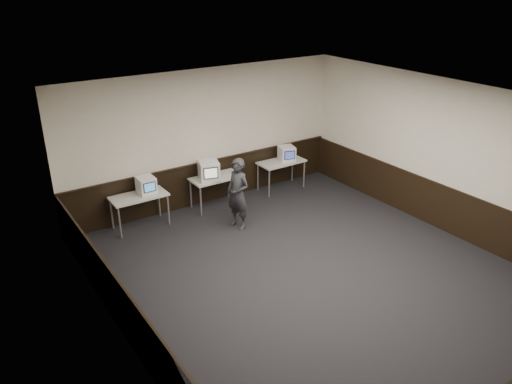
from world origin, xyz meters
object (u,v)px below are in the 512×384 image
(emac_center, at_px, (209,170))
(person, at_px, (238,194))
(desk_center, at_px, (216,180))
(desk_left, at_px, (139,198))
(desk_right, at_px, (281,164))
(emac_right, at_px, (287,153))
(emac_left, at_px, (146,185))

(emac_center, height_order, person, person)
(desk_center, height_order, emac_center, emac_center)
(desk_left, xyz_separation_m, desk_center, (1.90, 0.00, 0.00))
(desk_right, relative_size, person, 0.76)
(emac_center, bearing_deg, desk_right, 18.86)
(desk_center, height_order, emac_right, emac_right)
(desk_center, distance_m, person, 1.20)
(desk_center, bearing_deg, desk_right, 0.00)
(desk_center, distance_m, emac_center, 0.36)
(emac_right, height_order, person, person)
(emac_left, relative_size, emac_center, 0.68)
(emac_right, bearing_deg, emac_center, -164.30)
(desk_left, distance_m, emac_center, 1.72)
(emac_left, distance_m, person, 1.99)
(desk_right, bearing_deg, emac_center, -178.66)
(desk_left, xyz_separation_m, emac_center, (1.69, -0.05, 0.29))
(desk_right, bearing_deg, emac_right, -9.94)
(emac_right, bearing_deg, desk_right, -174.86)
(person, bearing_deg, emac_center, 168.09)
(desk_left, height_order, desk_center, same)
(desk_left, xyz_separation_m, emac_left, (0.20, 0.03, 0.25))
(desk_left, relative_size, desk_right, 1.00)
(desk_left, bearing_deg, desk_center, 0.00)
(desk_center, xyz_separation_m, emac_center, (-0.21, -0.05, 0.29))
(desk_right, xyz_separation_m, person, (-2.03, -1.19, 0.11))
(emac_center, distance_m, person, 1.16)
(emac_left, bearing_deg, desk_right, -0.60)
(emac_left, distance_m, emac_right, 3.74)
(desk_left, height_order, person, person)
(desk_center, bearing_deg, desk_left, 180.00)
(emac_left, height_order, emac_right, emac_right)
(desk_left, distance_m, desk_center, 1.90)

